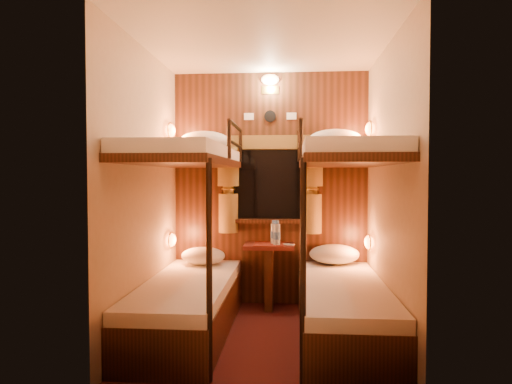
# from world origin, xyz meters

# --- Properties ---
(floor) EXTENTS (2.10, 2.10, 0.00)m
(floor) POSITION_xyz_m (0.00, 0.00, 0.00)
(floor) COLOR black
(floor) RESTS_ON ground
(ceiling) EXTENTS (2.10, 2.10, 0.00)m
(ceiling) POSITION_xyz_m (0.00, 0.00, 2.40)
(ceiling) COLOR silver
(ceiling) RESTS_ON wall_back
(wall_back) EXTENTS (2.40, 0.00, 2.40)m
(wall_back) POSITION_xyz_m (0.00, 1.05, 1.20)
(wall_back) COLOR #C6B293
(wall_back) RESTS_ON floor
(wall_front) EXTENTS (2.40, 0.00, 2.40)m
(wall_front) POSITION_xyz_m (0.00, -1.05, 1.20)
(wall_front) COLOR #C6B293
(wall_front) RESTS_ON floor
(wall_left) EXTENTS (0.00, 2.40, 2.40)m
(wall_left) POSITION_xyz_m (-1.00, 0.00, 1.20)
(wall_left) COLOR #C6B293
(wall_left) RESTS_ON floor
(wall_right) EXTENTS (0.00, 2.40, 2.40)m
(wall_right) POSITION_xyz_m (1.00, 0.00, 1.20)
(wall_right) COLOR #C6B293
(wall_right) RESTS_ON floor
(back_panel) EXTENTS (2.00, 0.03, 2.40)m
(back_panel) POSITION_xyz_m (0.00, 1.04, 1.20)
(back_panel) COLOR black
(back_panel) RESTS_ON floor
(bunk_left) EXTENTS (0.72, 1.90, 1.82)m
(bunk_left) POSITION_xyz_m (-0.65, 0.07, 0.56)
(bunk_left) COLOR black
(bunk_left) RESTS_ON floor
(bunk_right) EXTENTS (0.72, 1.90, 1.82)m
(bunk_right) POSITION_xyz_m (0.65, 0.07, 0.56)
(bunk_right) COLOR black
(bunk_right) RESTS_ON floor
(window) EXTENTS (1.00, 0.12, 0.79)m
(window) POSITION_xyz_m (0.00, 1.00, 1.18)
(window) COLOR black
(window) RESTS_ON back_panel
(curtains) EXTENTS (1.10, 0.22, 1.00)m
(curtains) POSITION_xyz_m (0.00, 0.97, 1.26)
(curtains) COLOR olive
(curtains) RESTS_ON back_panel
(back_fixtures) EXTENTS (0.54, 0.09, 0.48)m
(back_fixtures) POSITION_xyz_m (0.00, 1.00, 2.25)
(back_fixtures) COLOR black
(back_fixtures) RESTS_ON back_panel
(reading_lamps) EXTENTS (2.00, 0.20, 1.25)m
(reading_lamps) POSITION_xyz_m (-0.00, 0.70, 1.24)
(reading_lamps) COLOR orange
(reading_lamps) RESTS_ON wall_left
(table) EXTENTS (0.50, 0.34, 0.66)m
(table) POSITION_xyz_m (0.00, 0.85, 0.41)
(table) COLOR #541913
(table) RESTS_ON floor
(bottle_left) EXTENTS (0.07, 0.07, 0.24)m
(bottle_left) POSITION_xyz_m (0.05, 0.88, 0.75)
(bottle_left) COLOR #99BFE5
(bottle_left) RESTS_ON table
(bottle_right) EXTENTS (0.07, 0.07, 0.25)m
(bottle_right) POSITION_xyz_m (0.08, 0.79, 0.76)
(bottle_right) COLOR #99BFE5
(bottle_right) RESTS_ON table
(sachet_a) EXTENTS (0.10, 0.09, 0.01)m
(sachet_a) POSITION_xyz_m (0.21, 0.81, 0.65)
(sachet_a) COLOR silver
(sachet_a) RESTS_ON table
(sachet_b) EXTENTS (0.07, 0.06, 0.01)m
(sachet_b) POSITION_xyz_m (0.17, 0.84, 0.65)
(sachet_b) COLOR silver
(sachet_b) RESTS_ON table
(pillow_lower_left) EXTENTS (0.44, 0.31, 0.17)m
(pillow_lower_left) POSITION_xyz_m (-0.65, 0.74, 0.54)
(pillow_lower_left) COLOR white
(pillow_lower_left) RESTS_ON bunk_left
(pillow_lower_right) EXTENTS (0.50, 0.36, 0.20)m
(pillow_lower_right) POSITION_xyz_m (0.65, 0.86, 0.55)
(pillow_lower_right) COLOR white
(pillow_lower_right) RESTS_ON bunk_right
(pillow_upper_left) EXTENTS (0.50, 0.36, 0.20)m
(pillow_upper_left) POSITION_xyz_m (-0.65, 0.82, 1.69)
(pillow_upper_left) COLOR white
(pillow_upper_left) RESTS_ON bunk_left
(pillow_upper_right) EXTENTS (0.53, 0.38, 0.21)m
(pillow_upper_right) POSITION_xyz_m (0.65, 0.82, 1.69)
(pillow_upper_right) COLOR white
(pillow_upper_right) RESTS_ON bunk_right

